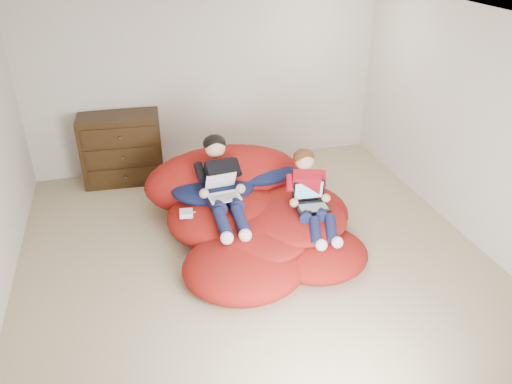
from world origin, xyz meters
name	(u,v)px	position (x,y,z in m)	size (l,w,h in m)	color
room_shell	(253,238)	(0.00, 0.00, 0.22)	(5.10, 5.10, 2.77)	tan
dresser	(122,149)	(-1.27, 2.22, 0.48)	(1.11, 0.63, 0.96)	#301F0D
beanbag_pile	(252,214)	(0.11, 0.42, 0.27)	(2.34, 2.46, 0.91)	#A81813
cream_pillow	(195,161)	(-0.40, 1.28, 0.62)	(0.39, 0.25, 0.25)	white
older_boy	(221,181)	(-0.23, 0.49, 0.71)	(0.38, 1.20, 0.79)	black
younger_boy	(310,192)	(0.67, 0.09, 0.65)	(0.41, 1.00, 0.76)	red
laptop_white	(223,190)	(-0.23, 0.41, 0.64)	(0.36, 0.38, 0.23)	white
laptop_black	(311,199)	(0.67, 0.05, 0.57)	(0.37, 0.31, 0.26)	black
power_adapter	(186,213)	(-0.66, 0.38, 0.42)	(0.14, 0.14, 0.05)	white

